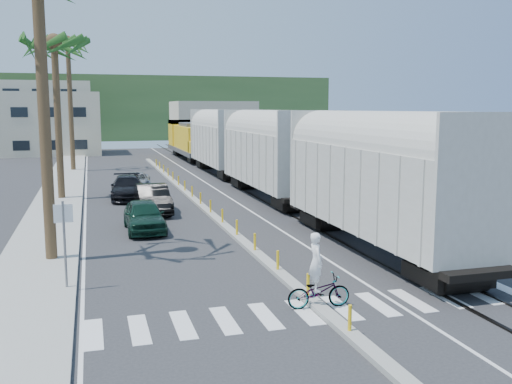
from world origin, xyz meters
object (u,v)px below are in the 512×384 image
(car_lead, at_px, (144,216))
(car_second, at_px, (153,199))
(street_sign, at_px, (64,233))
(cyclist, at_px, (318,284))

(car_lead, distance_m, car_second, 4.92)
(street_sign, xyz_separation_m, car_lead, (3.32, 8.69, -1.20))
(car_second, bearing_deg, car_lead, -101.95)
(cyclist, bearing_deg, car_lead, 20.86)
(car_second, xyz_separation_m, cyclist, (3.07, -17.29, -0.07))
(street_sign, distance_m, cyclist, 8.32)
(car_second, height_order, cyclist, cyclist)
(car_second, relative_size, cyclist, 2.14)
(car_lead, bearing_deg, car_second, 78.49)
(street_sign, distance_m, car_second, 14.22)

